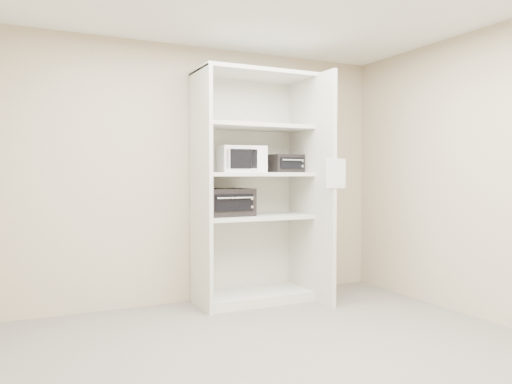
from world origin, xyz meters
name	(u,v)px	position (x,y,z in m)	size (l,w,h in m)	color
floor	(278,366)	(0.00, 0.00, 0.00)	(4.50, 4.00, 0.01)	slate
wall_back	(189,174)	(0.00, 2.00, 1.35)	(4.50, 0.02, 2.70)	tan
wall_right	(501,174)	(2.25, 0.00, 1.35)	(0.02, 4.00, 2.70)	tan
shelving_unit	(258,195)	(0.67, 1.70, 1.13)	(1.24, 0.92, 2.42)	beige
microwave	(242,159)	(0.50, 1.75, 1.51)	(0.46, 0.35, 0.28)	white
toaster_oven_upper	(285,164)	(1.01, 1.73, 1.47)	(0.34, 0.26, 0.20)	black
toaster_oven_lower	(226,202)	(0.31, 1.72, 1.06)	(0.51, 0.39, 0.28)	black
paper_sign	(336,173)	(1.22, 1.07, 1.36)	(0.22, 0.01, 0.29)	white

